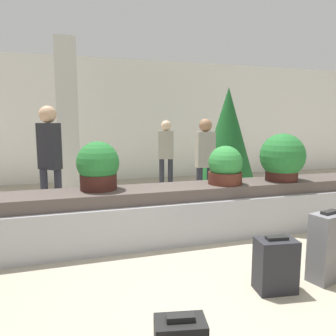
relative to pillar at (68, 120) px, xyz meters
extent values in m
plane|color=#9E937F|center=(1.22, -4.58, -1.60)|extent=(18.00, 18.00, 0.00)
cube|color=silver|center=(1.22, 1.84, 0.00)|extent=(18.00, 0.06, 3.20)
cube|color=#9E9EA3|center=(1.22, -2.91, -1.33)|extent=(7.11, 0.78, 0.55)
cube|color=#4C423D|center=(1.22, -2.91, -0.97)|extent=(6.82, 0.62, 0.16)
cube|color=beige|center=(0.00, 0.00, 0.00)|extent=(0.41, 0.41, 3.20)
cube|color=#232328|center=(1.75, -4.55, -1.35)|extent=(0.39, 0.28, 0.50)
cube|color=black|center=(1.75, -4.55, -1.09)|extent=(0.21, 0.11, 0.03)
cube|color=black|center=(0.47, -5.53, -1.03)|extent=(0.16, 0.09, 0.03)
cube|color=slate|center=(2.36, -4.53, -1.26)|extent=(0.40, 0.29, 0.68)
cube|color=black|center=(2.36, -4.53, -0.90)|extent=(0.21, 0.12, 0.03)
cylinder|color=#381914|center=(0.32, -2.83, -0.79)|extent=(0.46, 0.46, 0.20)
sphere|color=#236B2D|center=(0.32, -2.83, -0.55)|extent=(0.54, 0.54, 0.54)
cylinder|color=#381914|center=(2.96, -2.96, -0.80)|extent=(0.46, 0.46, 0.19)
sphere|color=#236B2D|center=(2.96, -2.96, -0.53)|extent=(0.65, 0.65, 0.65)
cylinder|color=#4C2319|center=(2.04, -2.96, -0.81)|extent=(0.47, 0.47, 0.17)
sphere|color=#2D7F38|center=(2.04, -2.96, -0.60)|extent=(0.47, 0.47, 0.47)
cylinder|color=#282833|center=(-0.39, -1.85, -1.17)|extent=(0.11, 0.11, 0.86)
cylinder|color=#282833|center=(-0.19, -1.85, -1.17)|extent=(0.11, 0.11, 0.86)
cube|color=#232328|center=(-0.29, -1.85, -0.40)|extent=(0.36, 0.35, 0.68)
sphere|color=tan|center=(-0.29, -1.85, 0.07)|extent=(0.25, 0.25, 0.25)
cylinder|color=#282833|center=(1.92, -0.22, -1.22)|extent=(0.11, 0.11, 0.76)
cylinder|color=#282833|center=(2.12, -0.22, -1.22)|extent=(0.11, 0.11, 0.76)
cube|color=gray|center=(2.02, -0.22, -0.53)|extent=(0.36, 0.28, 0.60)
sphere|color=beige|center=(2.02, -0.22, -0.12)|extent=(0.22, 0.22, 0.22)
cylinder|color=#282833|center=(2.16, -1.76, -1.21)|extent=(0.11, 0.11, 0.78)
cylinder|color=#282833|center=(2.36, -1.76, -1.21)|extent=(0.11, 0.11, 0.78)
cube|color=gray|center=(2.26, -1.76, -0.52)|extent=(0.32, 0.19, 0.61)
sphere|color=#936B4C|center=(2.26, -1.76, -0.10)|extent=(0.23, 0.23, 0.23)
cylinder|color=#4C331E|center=(3.12, -0.93, -1.51)|extent=(0.16, 0.16, 0.18)
cone|color=#195623|center=(3.12, -0.93, -0.38)|extent=(1.24, 1.24, 2.07)
camera|label=1|loc=(-0.05, -6.99, -0.04)|focal=35.00mm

